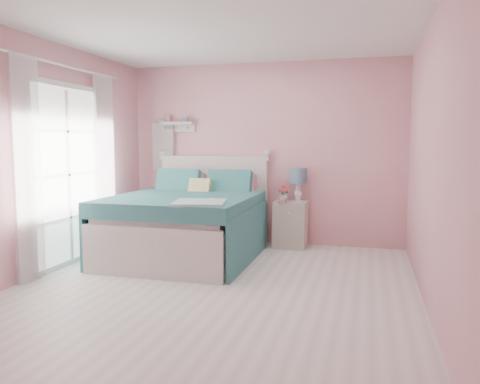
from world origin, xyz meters
The scene contains 13 objects.
floor centered at (0.00, 0.00, 0.00)m, with size 4.50×4.50×0.00m, color silver.
room_shell centered at (0.00, 0.00, 1.58)m, with size 4.50×4.50×4.50m.
bed centered at (-0.75, 1.16, 0.42)m, with size 1.72×2.19×1.27m.
nightstand centered at (0.44, 2.01, 0.32)m, with size 0.44×0.44×0.64m.
table_lamp centered at (0.53, 2.11, 0.97)m, with size 0.23×0.23×0.47m.
vase centered at (0.33, 2.04, 0.71)m, with size 0.13×0.13×0.13m, color silver.
teacup centered at (0.36, 1.84, 0.68)m, with size 0.10×0.10×0.08m, color #CF8B8F.
roses centered at (0.33, 2.04, 0.82)m, with size 0.14×0.11×0.12m.
wall_shelf centered at (-1.30, 2.19, 1.73)m, with size 0.50×0.15×0.25m.
hanging_dress centered at (-1.55, 2.18, 1.40)m, with size 0.34×0.03×0.72m, color white.
french_door centered at (-1.97, 0.40, 1.07)m, with size 0.04×1.32×2.16m.
curtain_near centered at (-1.92, -0.34, 1.18)m, with size 0.04×0.40×2.32m, color white.
curtain_far centered at (-1.92, 1.14, 1.18)m, with size 0.04×0.40×2.32m, color white.
Camera 1 is at (1.47, -4.40, 1.46)m, focal length 35.00 mm.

